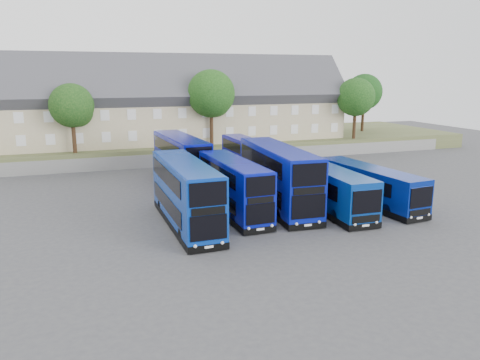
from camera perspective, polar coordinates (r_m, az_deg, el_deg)
name	(u,v)px	position (r m, az deg, el deg)	size (l,w,h in m)	color
ground	(282,222)	(34.45, 5.15, -5.17)	(120.00, 120.00, 0.00)	#414145
retaining_wall	(199,158)	(56.36, -4.98, 2.68)	(70.00, 0.40, 1.50)	slate
earth_bank	(181,144)	(65.93, -7.17, 4.32)	(80.00, 20.00, 2.00)	#545B33
terrace_row	(164,106)	(60.86, -9.29, 8.85)	(48.00, 10.40, 11.20)	tan
dd_front_left	(186,195)	(33.28, -6.61, -1.82)	(2.75, 11.53, 4.57)	#0934A8
dd_front_mid	(234,188)	(35.85, -0.80, -0.98)	(2.70, 10.62, 4.19)	#0913A5
dd_front_right	(278,178)	(37.72, 4.63, 0.23)	(3.62, 12.49, 4.91)	#0816A2
dd_rear_left	(181,161)	(46.18, -7.20, 2.33)	(3.39, 11.85, 4.66)	#080F98
dd_rear_right	(247,159)	(48.90, 0.89, 2.59)	(2.50, 10.00, 3.95)	#080892
coach_east_a	(325,188)	(38.23, 10.27, -0.94)	(2.96, 12.39, 3.37)	navy
coach_east_b	(369,186)	(40.16, 15.49, -0.73)	(3.36, 11.55, 3.11)	navy
tree_west	(73,107)	(54.98, -19.68, 8.36)	(4.80, 4.80, 7.65)	#382314
tree_mid	(212,95)	(57.66, -3.43, 10.25)	(5.76, 5.76, 9.18)	#382314
tree_east	(356,99)	(65.64, 13.98, 9.61)	(5.12, 5.12, 8.16)	#382314
tree_far	(365,93)	(74.77, 14.94, 10.16)	(5.44, 5.44, 8.67)	#382314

